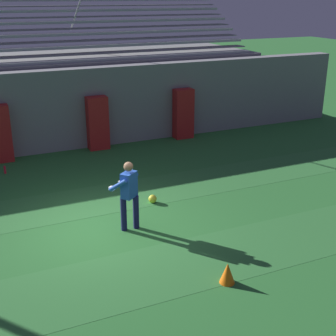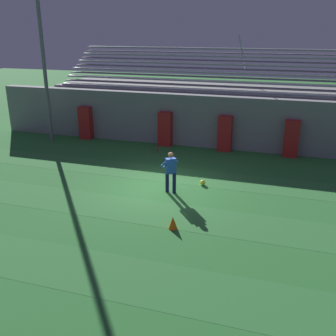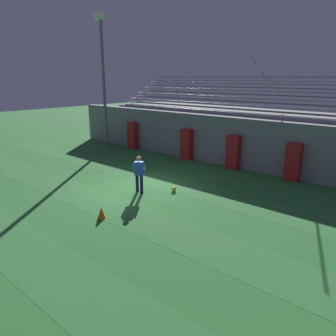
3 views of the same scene
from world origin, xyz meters
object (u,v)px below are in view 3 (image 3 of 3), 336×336
(padding_pillar_gate_left, at_px, (187,145))
(goalkeeper, at_px, (139,172))
(padding_pillar_far_right, at_px, (293,162))
(padding_pillar_gate_right, at_px, (233,152))
(padding_pillar_far_left, at_px, (133,136))
(soccer_ball, at_px, (174,189))
(floodlight_pole, at_px, (103,67))
(traffic_cone, at_px, (101,213))
(water_bottle, at_px, (173,161))

(padding_pillar_gate_left, height_order, goalkeeper, padding_pillar_gate_left)
(padding_pillar_gate_left, bearing_deg, padding_pillar_far_right, 0.00)
(padding_pillar_gate_right, xyz_separation_m, padding_pillar_far_left, (-8.15, 0.00, 0.00))
(soccer_ball, bearing_deg, floodlight_pole, 157.68)
(floodlight_pole, bearing_deg, padding_pillar_far_left, 30.82)
(padding_pillar_gate_left, height_order, traffic_cone, padding_pillar_gate_left)
(goalkeeper, height_order, soccer_ball, goalkeeper)
(padding_pillar_gate_right, height_order, padding_pillar_far_left, same)
(padding_pillar_gate_left, xyz_separation_m, padding_pillar_gate_right, (3.28, 0.00, 0.00))
(goalkeeper, xyz_separation_m, water_bottle, (-2.27, 4.97, -0.83))
(soccer_ball, bearing_deg, traffic_cone, -91.39)
(padding_pillar_gate_right, xyz_separation_m, traffic_cone, (-0.11, -9.01, -0.73))
(goalkeeper, xyz_separation_m, soccer_ball, (1.05, 1.13, -0.84))
(floodlight_pole, relative_size, water_bottle, 37.75)
(padding_pillar_far_left, distance_m, floodlight_pole, 5.10)
(padding_pillar_gate_right, distance_m, floodlight_pole, 10.96)
(padding_pillar_gate_left, relative_size, soccer_ball, 8.51)
(goalkeeper, height_order, traffic_cone, goalkeeper)
(padding_pillar_far_left, height_order, floodlight_pole, floodlight_pole)
(soccer_ball, bearing_deg, padding_pillar_far_left, 148.16)
(padding_pillar_far_right, height_order, soccer_ball, padding_pillar_far_right)
(padding_pillar_far_left, xyz_separation_m, goalkeeper, (7.09, -6.18, 0.02))
(padding_pillar_gate_left, bearing_deg, padding_pillar_gate_right, 0.00)
(traffic_cone, bearing_deg, padding_pillar_gate_left, 109.36)
(goalkeeper, height_order, water_bottle, goalkeeper)
(padding_pillar_far_right, distance_m, goalkeeper, 7.59)
(padding_pillar_gate_right, height_order, floodlight_pole, floodlight_pole)
(goalkeeper, bearing_deg, padding_pillar_far_left, 138.91)
(padding_pillar_gate_right, relative_size, floodlight_pole, 0.21)
(floodlight_pole, bearing_deg, padding_pillar_gate_left, 8.77)
(padding_pillar_far_left, bearing_deg, soccer_ball, -31.84)
(padding_pillar_gate_right, height_order, padding_pillar_far_right, same)
(floodlight_pole, height_order, traffic_cone, floodlight_pole)
(padding_pillar_far_right, xyz_separation_m, soccer_ball, (-3.35, -5.05, -0.83))
(padding_pillar_far_left, relative_size, soccer_ball, 8.51)
(floodlight_pole, bearing_deg, soccer_ball, -22.32)
(floodlight_pole, distance_m, goalkeeper, 11.22)
(padding_pillar_far_left, distance_m, padding_pillar_far_right, 11.49)
(soccer_ball, bearing_deg, padding_pillar_far_right, 56.43)
(padding_pillar_gate_left, bearing_deg, floodlight_pole, -171.23)
(padding_pillar_far_left, xyz_separation_m, traffic_cone, (8.04, -9.01, -0.73))
(water_bottle, bearing_deg, padding_pillar_far_right, 10.24)
(padding_pillar_gate_left, distance_m, padding_pillar_gate_right, 3.28)
(soccer_ball, height_order, traffic_cone, traffic_cone)
(soccer_ball, xyz_separation_m, traffic_cone, (-0.10, -3.96, 0.10))
(padding_pillar_gate_left, xyz_separation_m, floodlight_pole, (-6.57, -1.01, 4.70))
(padding_pillar_gate_right, distance_m, traffic_cone, 9.04)
(padding_pillar_far_left, bearing_deg, water_bottle, -14.05)
(padding_pillar_gate_right, xyz_separation_m, soccer_ball, (-0.01, -5.05, -0.83))
(traffic_cone, bearing_deg, padding_pillar_gate_right, 89.30)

